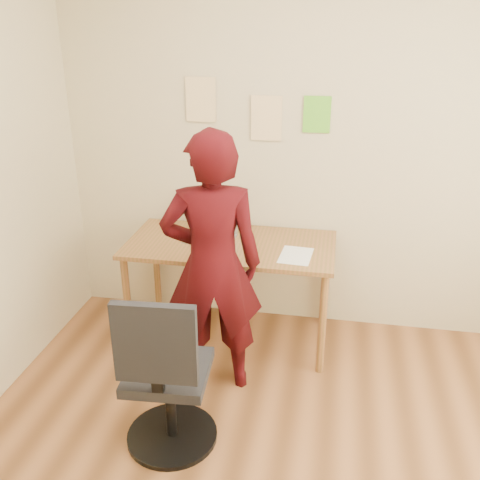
% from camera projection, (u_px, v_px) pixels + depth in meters
% --- Properties ---
extents(room, '(3.58, 3.58, 2.78)m').
position_uv_depth(room, '(283.00, 245.00, 2.04)').
color(room, brown).
rests_on(room, ground).
extents(desk, '(1.40, 0.70, 0.74)m').
position_uv_depth(desk, '(231.00, 254.00, 3.64)').
color(desk, '#935E32').
rests_on(desk, ground).
extents(laptop, '(0.35, 0.32, 0.24)m').
position_uv_depth(laptop, '(212.00, 230.00, 3.69)').
color(laptop, '#B3B3BA').
rests_on(laptop, desk).
extents(paper_sheet, '(0.22, 0.30, 0.00)m').
position_uv_depth(paper_sheet, '(296.00, 255.00, 3.42)').
color(paper_sheet, white).
rests_on(paper_sheet, desk).
extents(phone, '(0.09, 0.13, 0.01)m').
position_uv_depth(phone, '(251.00, 254.00, 3.42)').
color(phone, black).
rests_on(phone, desk).
extents(wall_note_left, '(0.21, 0.00, 0.30)m').
position_uv_depth(wall_note_left, '(201.00, 100.00, 3.63)').
color(wall_note_left, '#F7D294').
rests_on(wall_note_left, room).
extents(wall_note_mid, '(0.21, 0.00, 0.30)m').
position_uv_depth(wall_note_mid, '(266.00, 118.00, 3.60)').
color(wall_note_mid, '#F7D294').
rests_on(wall_note_mid, room).
extents(wall_note_right, '(0.18, 0.00, 0.24)m').
position_uv_depth(wall_note_right, '(317.00, 115.00, 3.53)').
color(wall_note_right, '#67CD2E').
rests_on(wall_note_right, room).
extents(office_chair, '(0.50, 0.50, 0.96)m').
position_uv_depth(office_chair, '(166.00, 384.00, 2.75)').
color(office_chair, black).
rests_on(office_chair, ground).
extents(person, '(0.66, 0.51, 1.62)m').
position_uv_depth(person, '(212.00, 266.00, 3.12)').
color(person, '#37070A').
rests_on(person, ground).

